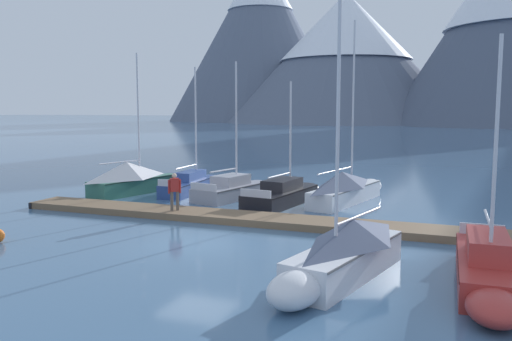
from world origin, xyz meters
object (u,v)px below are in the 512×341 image
object	(u,v)px
sailboat_nearest_berth	(134,178)
sailboat_second_berth	(192,183)
sailboat_outer_slip	(343,253)
sailboat_mid_dock_starboard	(286,193)
sailboat_far_berth	(347,187)
person_on_dock	(175,189)
sailboat_mid_dock_port	(235,188)
sailboat_end_of_dock	(488,270)

from	to	relation	value
sailboat_nearest_berth	sailboat_second_berth	size ratio (longest dim) A/B	1.10
sailboat_second_berth	sailboat_outer_slip	size ratio (longest dim) A/B	0.90
sailboat_mid_dock_starboard	sailboat_nearest_berth	bearing A→B (deg)	-179.88
sailboat_far_berth	sailboat_outer_slip	xyz separation A→B (m)	(2.33, -12.68, -0.01)
sailboat_mid_dock_starboard	sailboat_far_berth	distance (m)	3.22
person_on_dock	sailboat_outer_slip	bearing A→B (deg)	-34.74
sailboat_outer_slip	person_on_dock	world-z (taller)	sailboat_outer_slip
sailboat_second_berth	sailboat_far_berth	bearing A→B (deg)	-1.82
sailboat_mid_dock_port	sailboat_far_berth	bearing A→B (deg)	6.42
sailboat_outer_slip	sailboat_end_of_dock	distance (m)	3.89
sailboat_end_of_dock	person_on_dock	bearing A→B (deg)	156.42
sailboat_nearest_berth	sailboat_mid_dock_starboard	bearing A→B (deg)	0.12
sailboat_second_berth	sailboat_mid_dock_starboard	xyz separation A→B (m)	(6.27, -1.61, -0.01)
sailboat_nearest_berth	sailboat_far_berth	xyz separation A→B (m)	(12.11, 1.34, -0.08)
sailboat_nearest_berth	sailboat_mid_dock_port	size ratio (longest dim) A/B	1.09
sailboat_mid_dock_starboard	sailboat_far_berth	world-z (taller)	sailboat_far_berth
sailboat_second_berth	person_on_dock	xyz separation A→B (m)	(2.68, -6.84, 0.75)
sailboat_end_of_dock	sailboat_nearest_berth	bearing A→B (deg)	149.54
sailboat_nearest_berth	sailboat_outer_slip	bearing A→B (deg)	-38.16
sailboat_mid_dock_port	sailboat_mid_dock_starboard	world-z (taller)	sailboat_mid_dock_port
sailboat_nearest_berth	person_on_dock	xyz separation A→B (m)	(5.59, -5.21, 0.38)
sailboat_nearest_berth	sailboat_outer_slip	xyz separation A→B (m)	(14.44, -11.35, -0.09)
sailboat_mid_dock_port	sailboat_outer_slip	size ratio (longest dim) A/B	0.91
sailboat_mid_dock_starboard	sailboat_far_berth	xyz separation A→B (m)	(2.92, 1.32, 0.30)
sailboat_second_berth	person_on_dock	world-z (taller)	sailboat_second_berth
sailboat_nearest_berth	person_on_dock	bearing A→B (deg)	-42.99
sailboat_nearest_berth	sailboat_far_berth	distance (m)	12.18
sailboat_mid_dock_port	sailboat_mid_dock_starboard	distance (m)	3.19
sailboat_far_berth	sailboat_outer_slip	bearing A→B (deg)	-79.59
person_on_dock	sailboat_end_of_dock	bearing A→B (deg)	-23.58
sailboat_far_berth	person_on_dock	bearing A→B (deg)	-134.87
sailboat_mid_dock_starboard	sailboat_outer_slip	size ratio (longest dim) A/B	0.86
sailboat_second_berth	sailboat_mid_dock_port	xyz separation A→B (m)	(3.15, -0.97, -0.01)
sailboat_nearest_berth	sailboat_mid_dock_port	world-z (taller)	sailboat_nearest_berth
sailboat_end_of_dock	sailboat_outer_slip	bearing A→B (deg)	-171.08
sailboat_mid_dock_port	person_on_dock	distance (m)	5.94
sailboat_mid_dock_starboard	sailboat_second_berth	bearing A→B (deg)	165.60
sailboat_mid_dock_starboard	sailboat_end_of_dock	bearing A→B (deg)	-49.83
sailboat_second_berth	sailboat_far_berth	size ratio (longest dim) A/B	0.78
sailboat_mid_dock_starboard	sailboat_outer_slip	bearing A→B (deg)	-65.19
sailboat_nearest_berth	sailboat_second_berth	distance (m)	3.36
sailboat_second_berth	sailboat_nearest_berth	bearing A→B (deg)	-150.74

